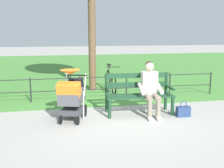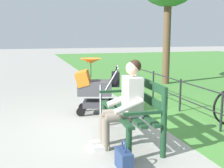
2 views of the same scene
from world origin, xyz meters
TOP-DOWN VIEW (x-y plane):
  - ground_plane at (0.00, 0.00)m, footprint 60.00×60.00m
  - grass_lawn at (0.00, -8.80)m, footprint 40.00×16.00m
  - park_bench at (-0.60, -0.12)m, footprint 1.62×0.67m
  - person_on_bench at (-0.81, 0.11)m, footprint 0.55×0.74m
  - stroller at (1.01, 0.14)m, footprint 0.72×0.98m
  - handbag at (-1.54, 0.37)m, footprint 0.32×0.14m
  - park_fence at (0.00, -1.65)m, footprint 6.91×0.04m
  - bicycle at (-0.39, -2.54)m, footprint 0.44×1.66m

SIDE VIEW (x-z plane):
  - ground_plane at x=0.00m, z-range 0.00..0.00m
  - grass_lawn at x=0.00m, z-range 0.00..0.01m
  - handbag at x=-1.54m, z-range -0.06..0.31m
  - bicycle at x=-0.39m, z-range -0.08..0.81m
  - park_fence at x=0.00m, z-range 0.07..0.77m
  - park_bench at x=-0.60m, z-range 0.05..1.01m
  - stroller at x=1.01m, z-range 0.02..1.17m
  - person_on_bench at x=-0.81m, z-range 0.04..1.31m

